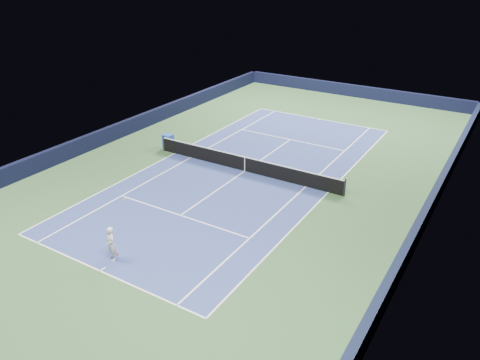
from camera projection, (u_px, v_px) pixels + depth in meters
The scene contains 19 objects.
ground at pixel (245, 171), 28.87m from camera, with size 40.00×40.00×0.00m, color #2E512C.
wall_far at pixel (353, 91), 43.84m from camera, with size 22.00×0.35×1.10m, color black.
wall_right at pixel (429, 208), 23.53m from camera, with size 0.35×40.00×1.10m, color black.
wall_left at pixel (116, 131), 33.73m from camera, with size 0.35×40.00×1.10m, color black.
court_surface at pixel (245, 171), 28.86m from camera, with size 10.97×23.77×0.01m, color navy.
baseline_far at pixel (320, 119), 37.98m from camera, with size 10.97×0.08×0.00m, color white.
baseline_near at pixel (100, 271), 19.74m from camera, with size 10.97×0.08×0.00m, color white.
sideline_doubles_right at pixel (328, 192), 26.28m from camera, with size 0.08×23.77×0.00m, color white.
sideline_doubles_left at pixel (175, 153), 31.45m from camera, with size 0.08×23.77×0.00m, color white.
sideline_singles_right at pixel (306, 187), 26.92m from camera, with size 0.08×23.77×0.00m, color white.
sideline_singles_left at pixel (191, 157), 30.80m from camera, with size 0.08×23.77×0.00m, color white.
service_line_far at pixel (290, 140), 33.77m from camera, with size 8.23×0.08×0.00m, color white.
service_line_near at pixel (180, 215), 23.95m from camera, with size 8.23×0.08×0.00m, color white.
center_service_line at pixel (245, 171), 28.86m from camera, with size 0.08×12.80×0.00m, color white.
center_mark_far at pixel (319, 120), 37.87m from camera, with size 0.08×0.30×0.00m, color white.
center_mark_near at pixel (103, 269), 19.85m from camera, with size 0.08×0.30×0.00m, color white.
tennis_net at pixel (245, 164), 28.65m from camera, with size 12.90×0.10×1.07m.
sponsor_cube at pixel (168, 142), 32.01m from camera, with size 0.69×0.65×1.02m.
tennis_player at pixel (111, 244), 20.15m from camera, with size 0.80×1.32×2.59m.
Camera 1 is at (13.47, -22.52, 12.05)m, focal length 35.00 mm.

